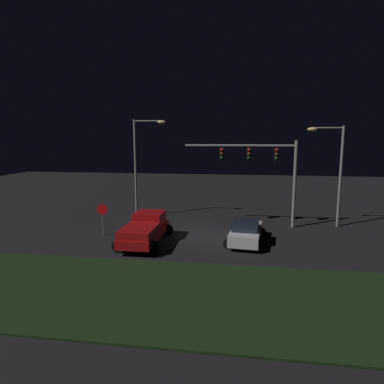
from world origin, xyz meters
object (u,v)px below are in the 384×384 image
traffic_signal_gantry (262,162)px  street_lamp_right (333,163)px  car_sedan (246,232)px  street_lamp_left (142,156)px  pickup_truck (146,228)px  stop_sign (103,214)px

traffic_signal_gantry → street_lamp_right: 5.36m
car_sedan → street_lamp_left: (-8.64, 6.15, 4.43)m
pickup_truck → street_lamp_right: size_ratio=0.72×
pickup_truck → street_lamp_left: street_lamp_left is taller
street_lamp_right → pickup_truck: bearing=-154.2°
car_sedan → street_lamp_left: bearing=60.4°
car_sedan → traffic_signal_gantry: bearing=-8.3°
pickup_truck → traffic_signal_gantry: traffic_signal_gantry is taller
car_sedan → traffic_signal_gantry: 6.14m
car_sedan → traffic_signal_gantry: (1.10, 4.39, 4.16)m
pickup_truck → stop_sign: stop_sign is taller
pickup_truck → street_lamp_right: bearing=-64.3°
pickup_truck → street_lamp_left: 8.54m
car_sedan → stop_sign: (-9.68, 0.18, 0.82)m
car_sedan → street_lamp_left: size_ratio=0.56×
car_sedan → traffic_signal_gantry: size_ratio=0.55×
stop_sign → street_lamp_left: bearing=80.1°
traffic_signal_gantry → street_lamp_right: (5.30, 0.83, -0.09)m
traffic_signal_gantry → stop_sign: (-10.78, -4.21, -3.34)m
traffic_signal_gantry → street_lamp_left: 9.90m
street_lamp_right → stop_sign: street_lamp_right is taller
stop_sign → pickup_truck: bearing=-18.7°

